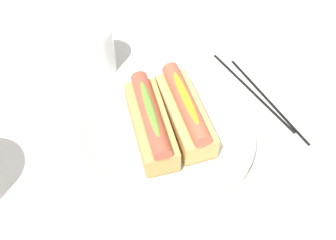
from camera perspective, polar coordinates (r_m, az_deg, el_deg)
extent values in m
plane|color=beige|center=(0.63, -0.20, -5.13)|extent=(2.40, 2.40, 0.00)
cylinder|color=silver|center=(0.63, 0.00, -2.31)|extent=(0.27, 0.27, 0.03)
torus|color=silver|center=(0.62, 0.00, -1.47)|extent=(0.27, 0.27, 0.01)
cube|color=tan|center=(0.61, 2.41, 0.75)|extent=(0.16, 0.08, 0.04)
cylinder|color=#BC563D|center=(0.59, 2.50, 2.45)|extent=(0.15, 0.06, 0.03)
ellipsoid|color=gold|center=(0.58, 2.54, 3.20)|extent=(0.11, 0.04, 0.01)
cube|color=tan|center=(0.60, -2.46, -0.77)|extent=(0.16, 0.09, 0.04)
cylinder|color=#B24C38|center=(0.57, -2.55, 0.91)|extent=(0.15, 0.06, 0.03)
ellipsoid|color=olive|center=(0.57, -2.59, 1.66)|extent=(0.11, 0.04, 0.01)
cylinder|color=white|center=(0.74, -10.26, 9.83)|extent=(0.07, 0.07, 0.09)
cylinder|color=silver|center=(0.74, -10.20, 9.51)|extent=(0.06, 0.06, 0.07)
cylinder|color=black|center=(0.73, 11.85, 4.12)|extent=(0.22, 0.01, 0.01)
cylinder|color=black|center=(0.72, 14.02, 2.91)|extent=(0.22, 0.01, 0.01)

